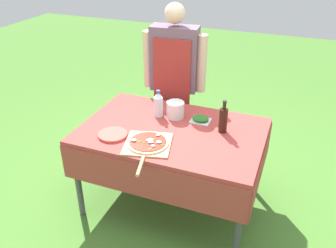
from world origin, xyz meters
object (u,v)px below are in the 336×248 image
Objects in this scene: oil_bottle at (223,120)px; herb_container at (201,119)px; person_cook at (174,75)px; water_bottle at (158,104)px; plate_stack at (113,135)px; mixing_tub at (175,110)px; prep_table at (172,138)px; pizza_on_peel at (148,144)px.

oil_bottle is 1.65× the size of herb_container.
person_cook is 0.49m from water_bottle.
water_bottle reaches higher than herb_container.
mixing_tub is at bearing 54.08° from plate_stack.
plate_stack is (-0.38, -0.26, 0.09)m from prep_table.
herb_container is (0.25, 0.49, 0.01)m from pizza_on_peel.
pizza_on_peel is at bearing -5.25° from plate_stack.
water_bottle is (-0.56, 0.06, 0.00)m from oil_bottle.
person_cook reaches higher than pizza_on_peel.
oil_bottle is 1.81× the size of mixing_tub.
plate_stack is at bearing 160.67° from pizza_on_peel.
person_cook is 5.96× the size of oil_bottle.
pizza_on_peel is at bearing -116.66° from herb_container.
oil_bottle is at bearing -26.05° from herb_container.
prep_table is 6.21× the size of water_bottle.
mixing_tub is 0.64× the size of plate_stack.
oil_bottle is (0.37, 0.11, 0.19)m from prep_table.
pizza_on_peel is at bearing -139.15° from oil_bottle.
herb_container is at bearing 1.80° from mixing_tub.
prep_table is at bearing 33.92° from plate_stack.
mixing_tub is 0.57m from plate_stack.
oil_bottle reaches higher than herb_container.
person_cook is at bearing 109.19° from prep_table.
plate_stack is (-0.30, 0.03, -0.00)m from pizza_on_peel.
plate_stack is (-0.33, -0.46, -0.06)m from mixing_tub.
oil_bottle reaches higher than mixing_tub.
herb_container reaches higher than prep_table.
pizza_on_peel is 3.59× the size of herb_container.
oil_bottle is at bearing 25.80° from plate_stack.
plate_stack is at bearing -154.20° from oil_bottle.
prep_table is at bearing -128.69° from herb_container.
prep_table is at bearing 102.51° from person_cook.
person_cook reaches higher than oil_bottle.
oil_bottle reaches higher than water_bottle.
oil_bottle reaches higher than prep_table.
mixing_tub is (0.03, 0.49, 0.05)m from pizza_on_peel.
person_cook reaches higher than prep_table.
water_bottle is at bearing 88.13° from person_cook.
pizza_on_peel is (0.15, -0.93, -0.17)m from person_cook.
water_bottle is at bearing -166.54° from mixing_tub.
herb_container is at bearing 6.40° from water_bottle.
herb_container is at bearing 153.95° from oil_bottle.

